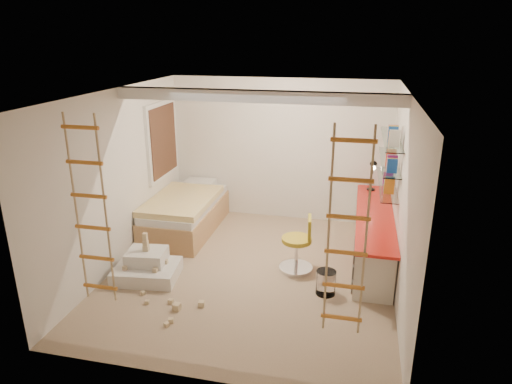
% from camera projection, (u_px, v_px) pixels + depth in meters
% --- Properties ---
extents(floor, '(4.50, 4.50, 0.00)m').
position_uv_depth(floor, '(251.00, 272.00, 6.70)').
color(floor, '#957B60').
rests_on(floor, ground).
extents(ceiling_beam, '(4.00, 0.18, 0.16)m').
position_uv_depth(ceiling_beam, '(256.00, 96.00, 6.15)').
color(ceiling_beam, white).
rests_on(ceiling_beam, ceiling).
extents(window_frame, '(0.06, 1.15, 1.35)m').
position_uv_depth(window_frame, '(162.00, 140.00, 7.99)').
color(window_frame, white).
rests_on(window_frame, wall_left).
extents(window_blind, '(0.02, 1.00, 1.20)m').
position_uv_depth(window_blind, '(164.00, 141.00, 7.98)').
color(window_blind, '#4C2D1E').
rests_on(window_blind, window_frame).
extents(rope_ladder_left, '(0.41, 0.04, 2.13)m').
position_uv_depth(rope_ladder_left, '(91.00, 212.00, 4.88)').
color(rope_ladder_left, orange).
rests_on(rope_ladder_left, ceiling).
extents(rope_ladder_right, '(0.41, 0.04, 2.13)m').
position_uv_depth(rope_ladder_right, '(347.00, 235.00, 4.31)').
color(rope_ladder_right, orange).
rests_on(rope_ladder_right, ceiling).
extents(waste_bin, '(0.27, 0.27, 0.33)m').
position_uv_depth(waste_bin, '(326.00, 282.00, 6.10)').
color(waste_bin, white).
rests_on(waste_bin, floor).
extents(desk, '(0.56, 2.80, 0.75)m').
position_uv_depth(desk, '(373.00, 234.00, 7.01)').
color(desk, red).
rests_on(desk, floor).
extents(shelves, '(0.25, 1.80, 0.71)m').
position_uv_depth(shelves, '(389.00, 161.00, 6.86)').
color(shelves, white).
rests_on(shelves, wall_right).
extents(bed, '(1.02, 2.00, 0.69)m').
position_uv_depth(bed, '(186.00, 213.00, 8.03)').
color(bed, '#AD7F51').
rests_on(bed, floor).
extents(task_lamp, '(0.14, 0.36, 0.57)m').
position_uv_depth(task_lamp, '(373.00, 171.00, 7.66)').
color(task_lamp, black).
rests_on(task_lamp, desk).
extents(swivel_chair, '(0.56, 0.56, 0.84)m').
position_uv_depth(swivel_chair, '(298.00, 251.00, 6.67)').
color(swivel_chair, gold).
rests_on(swivel_chair, floor).
extents(play_platform, '(0.96, 0.79, 0.39)m').
position_uv_depth(play_platform, '(147.00, 267.00, 6.53)').
color(play_platform, silver).
rests_on(play_platform, floor).
extents(toy_blocks, '(1.30, 1.21, 0.66)m').
position_uv_depth(toy_blocks, '(158.00, 280.00, 6.09)').
color(toy_blocks, '#CCB284').
rests_on(toy_blocks, floor).
extents(books, '(0.14, 0.64, 0.92)m').
position_uv_depth(books, '(390.00, 153.00, 6.82)').
color(books, orange).
rests_on(books, shelves).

